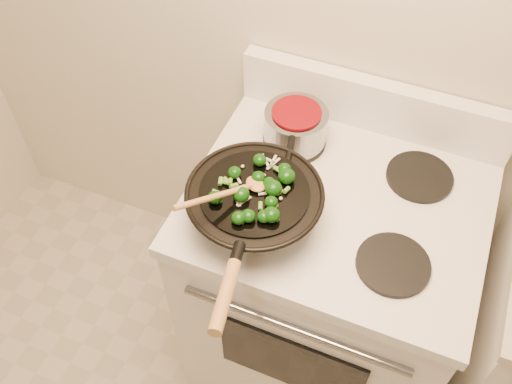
% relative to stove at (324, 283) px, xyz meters
% --- Properties ---
extents(stove, '(0.78, 0.67, 1.08)m').
position_rel_stove_xyz_m(stove, '(0.00, 0.00, 0.00)').
color(stove, white).
rests_on(stove, ground).
extents(wok, '(0.34, 0.56, 0.16)m').
position_rel_stove_xyz_m(wok, '(-0.18, -0.16, 0.52)').
color(wok, black).
rests_on(wok, stove).
extents(stirfry, '(0.18, 0.24, 0.04)m').
position_rel_stove_xyz_m(stirfry, '(-0.16, -0.16, 0.58)').
color(stirfry, '#0C3708').
rests_on(stirfry, wok).
extents(wooden_spoon, '(0.15, 0.23, 0.09)m').
position_rel_stove_xyz_m(wooden_spoon, '(-0.22, -0.19, 0.60)').
color(wooden_spoon, '#AD7A44').
rests_on(wooden_spoon, wok).
extents(saucepan, '(0.18, 0.28, 0.10)m').
position_rel_stove_xyz_m(saucepan, '(-0.18, 0.15, 0.51)').
color(saucepan, gray).
rests_on(saucepan, stove).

